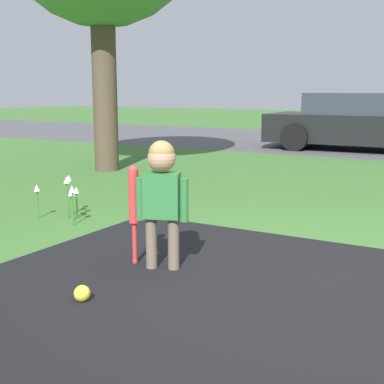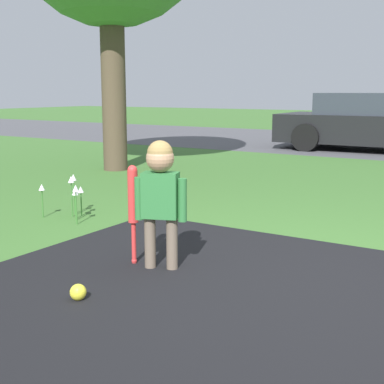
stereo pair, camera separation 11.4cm
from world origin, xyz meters
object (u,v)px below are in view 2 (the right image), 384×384
(child, at_px, (160,187))
(parked_car, at_px, (374,123))
(baseball_bat, at_px, (133,200))
(sports_ball, at_px, (78,292))

(child, distance_m, parked_car, 8.43)
(child, bearing_deg, parked_car, 73.29)
(baseball_bat, bearing_deg, parked_car, 92.66)
(sports_ball, height_order, parked_car, parked_car)
(child, relative_size, sports_ball, 9.08)
(sports_ball, bearing_deg, parked_car, 93.34)
(baseball_bat, bearing_deg, child, 3.28)
(baseball_bat, height_order, parked_car, parked_car)
(baseball_bat, relative_size, sports_ball, 7.22)
(child, xyz_separation_m, parked_car, (-0.62, 8.41, -0.02))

